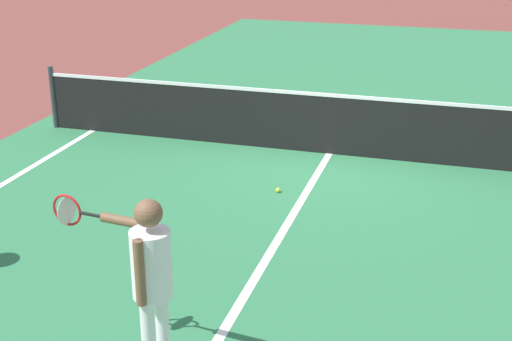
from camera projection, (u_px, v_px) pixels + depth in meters
ground_plane at (329, 154)px, 11.02m from camera, size 60.00×60.00×0.00m
court_surface_inbounds at (329, 154)px, 11.02m from camera, size 10.62×24.40×0.00m
line_center_service at (276, 243)px, 8.16m from camera, size 0.10×6.40×0.01m
net at (331, 123)px, 10.84m from camera, size 9.72×0.09×1.07m
player_near at (149, 271)px, 5.51m from camera, size 1.17×0.60×1.61m
tennis_ball_near_net at (278, 190)px, 9.56m from camera, size 0.07×0.07×0.07m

